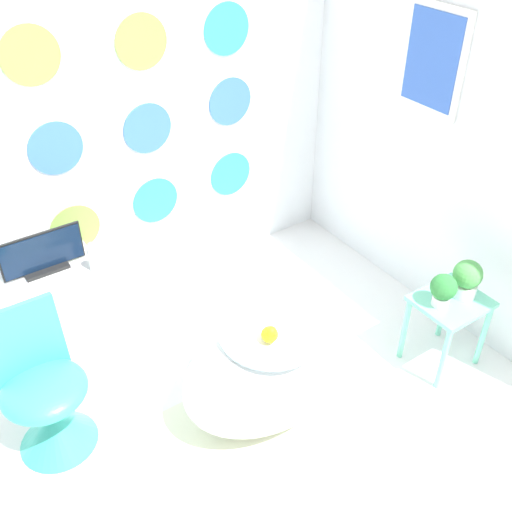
% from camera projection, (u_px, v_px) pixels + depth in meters
% --- Properties ---
extents(wall_back_dotted, '(4.26, 0.05, 2.60)m').
position_uv_depth(wall_back_dotted, '(94.00, 110.00, 3.37)').
color(wall_back_dotted, white).
rests_on(wall_back_dotted, ground_plane).
extents(wall_right, '(0.06, 3.14, 2.60)m').
position_uv_depth(wall_right, '(443.00, 107.00, 3.39)').
color(wall_right, silver).
rests_on(wall_right, ground_plane).
extents(rug, '(1.35, 0.83, 0.01)m').
position_uv_depth(rug, '(276.00, 423.00, 3.20)').
color(rug, silver).
rests_on(rug, ground_plane).
extents(bathtub, '(0.99, 0.64, 0.57)m').
position_uv_depth(bathtub, '(270.00, 369.00, 3.14)').
color(bathtub, white).
rests_on(bathtub, ground_plane).
extents(rubber_duck, '(0.08, 0.09, 0.10)m').
position_uv_depth(rubber_duck, '(270.00, 334.00, 2.87)').
color(rubber_duck, yellow).
rests_on(rubber_duck, bathtub).
extents(chair, '(0.42, 0.42, 0.79)m').
position_uv_depth(chair, '(49.00, 407.00, 2.97)').
color(chair, '#38B2A3').
rests_on(chair, ground_plane).
extents(tv_cabinet, '(0.56, 0.42, 0.55)m').
position_uv_depth(tv_cabinet, '(56.00, 306.00, 3.56)').
color(tv_cabinet, silver).
rests_on(tv_cabinet, ground_plane).
extents(tv, '(0.47, 0.12, 0.24)m').
position_uv_depth(tv, '(42.00, 255.00, 3.34)').
color(tv, black).
rests_on(tv, tv_cabinet).
extents(vase, '(0.06, 0.06, 0.18)m').
position_uv_depth(vase, '(94.00, 258.00, 3.36)').
color(vase, white).
rests_on(vase, tv_cabinet).
extents(side_table, '(0.39, 0.34, 0.46)m').
position_uv_depth(side_table, '(449.00, 313.00, 3.38)').
color(side_table, '#72D8B7').
rests_on(side_table, ground_plane).
extents(potted_plant_left, '(0.15, 0.15, 0.20)m').
position_uv_depth(potted_plant_left, '(443.00, 289.00, 3.22)').
color(potted_plant_left, white).
rests_on(potted_plant_left, side_table).
extents(potted_plant_right, '(0.16, 0.16, 0.22)m').
position_uv_depth(potted_plant_right, '(467.00, 278.00, 3.29)').
color(potted_plant_right, white).
rests_on(potted_plant_right, side_table).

